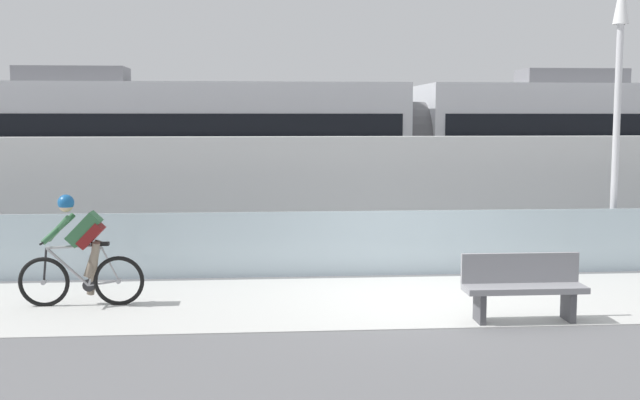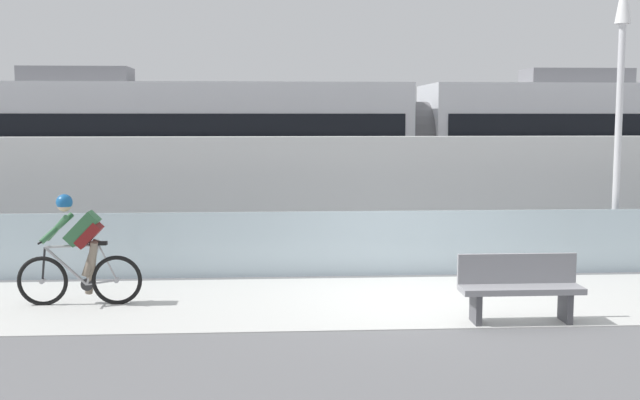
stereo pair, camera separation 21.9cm
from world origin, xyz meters
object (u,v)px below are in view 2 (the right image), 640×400
(tram, at_px, (415,152))
(cyclist_on_bike, at_px, (79,252))
(lamp_post_antenna, at_px, (620,83))
(bench, at_px, (520,286))

(tram, height_order, cyclist_on_bike, tram)
(lamp_post_antenna, xyz_separation_m, bench, (-2.82, -3.44, -2.81))
(tram, xyz_separation_m, cyclist_on_bike, (-6.11, -6.85, -1.11))
(tram, bearing_deg, lamp_post_antenna, -59.96)
(tram, relative_size, bench, 14.10)
(lamp_post_antenna, height_order, bench, lamp_post_antenna)
(cyclist_on_bike, height_order, lamp_post_antenna, lamp_post_antenna)
(bench, bearing_deg, tram, 89.28)
(cyclist_on_bike, xyz_separation_m, bench, (6.01, -1.29, -0.30))
(tram, xyz_separation_m, lamp_post_antenna, (2.72, -4.70, 1.40))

